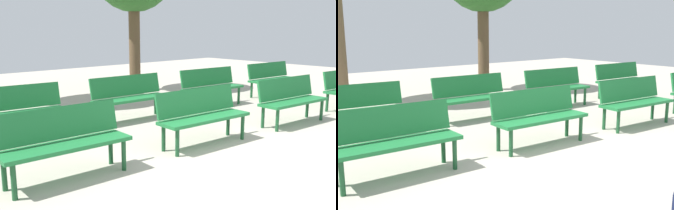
% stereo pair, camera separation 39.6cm
% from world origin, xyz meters
% --- Properties ---
extents(ground_plane, '(26.44, 26.44, 0.00)m').
position_xyz_m(ground_plane, '(0.00, 0.00, 0.00)').
color(ground_plane, '#B2A899').
extents(bench_r0_c1, '(1.62, 0.55, 0.87)m').
position_xyz_m(bench_r0_c1, '(-2.16, 1.74, 0.50)').
color(bench_r0_c1, '#1E7238').
rests_on(bench_r0_c1, ground_plane).
extents(bench_r0_c2, '(1.63, 0.58, 0.87)m').
position_xyz_m(bench_r0_c2, '(0.13, 1.60, 0.50)').
color(bench_r0_c2, '#1E7238').
rests_on(bench_r0_c2, ground_plane).
extents(bench_r0_c3, '(1.63, 0.61, 0.87)m').
position_xyz_m(bench_r0_c3, '(2.38, 1.39, 0.50)').
color(bench_r0_c3, '#1E7238').
rests_on(bench_r0_c3, ground_plane).
extents(bench_r1_c1, '(1.64, 0.64, 0.87)m').
position_xyz_m(bench_r1_c1, '(-1.92, 3.85, 0.50)').
color(bench_r1_c1, '#1E7238').
rests_on(bench_r1_c1, ground_plane).
extents(bench_r1_c2, '(1.62, 0.56, 0.87)m').
position_xyz_m(bench_r1_c2, '(0.29, 3.69, 0.50)').
color(bench_r1_c2, '#1E7238').
rests_on(bench_r1_c2, ground_plane).
extents(bench_r1_c3, '(1.63, 0.60, 0.87)m').
position_xyz_m(bench_r1_c3, '(2.50, 3.53, 0.50)').
color(bench_r1_c3, '#1E7238').
rests_on(bench_r1_c3, ground_plane).
extents(bench_r1_c4, '(1.63, 0.58, 0.87)m').
position_xyz_m(bench_r1_c4, '(4.80, 3.41, 0.50)').
color(bench_r1_c4, '#1E7238').
rests_on(bench_r1_c4, ground_plane).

